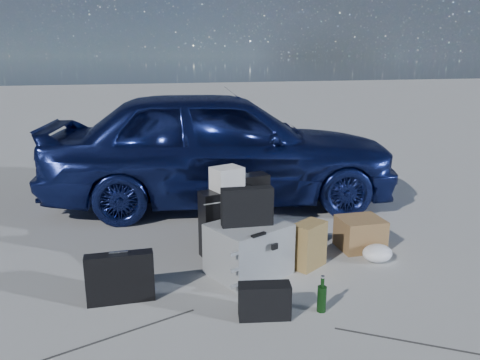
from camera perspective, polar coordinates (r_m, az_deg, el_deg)
The scene contains 16 objects.
ground at distance 3.98m, azimuth 3.26°, elevation -12.63°, with size 60.00×60.00×0.00m, color #9F9F9B.
car at distance 5.94m, azimuth -2.37°, elevation 4.18°, with size 1.74×4.34×1.48m, color navy.
pelican_case at distance 4.08m, azimuth 1.06°, elevation -8.40°, with size 0.62×0.51×0.45m, color #949799.
laptop_bag at distance 3.93m, azimuth 0.87°, elevation -3.28°, with size 0.44×0.11×0.33m, color black.
briefcase at distance 3.76m, azimuth -14.39°, elevation -11.48°, with size 0.51×0.11×0.40m, color black.
suitcase_left at distance 4.69m, azimuth 0.18°, elevation -3.60°, with size 0.54×0.19×0.70m, color black.
suitcase_right at distance 4.45m, azimuth -1.50°, elevation -5.15°, with size 0.53×0.19×0.63m, color black.
white_carton at distance 4.34m, azimuth -1.60°, elevation 0.20°, with size 0.27×0.21×0.21m, color silver.
duffel_bag at distance 5.02m, azimuth -0.12°, elevation -4.67°, with size 0.63×0.27×0.32m, color black.
flat_box_white at distance 4.97m, azimuth -0.05°, elevation -2.59°, with size 0.37×0.27×0.06m, color silver.
flat_box_black at distance 4.96m, azimuth -0.31°, elevation -1.84°, with size 0.31×0.22×0.07m, color black.
kraft_bag at distance 4.26m, azimuth 8.37°, elevation -7.83°, with size 0.31×0.19×0.41m, color olive.
cardboard_box at distance 4.76m, azimuth 14.44°, elevation -6.32°, with size 0.41×0.36×0.31m, color #966641.
plastic_bag at distance 4.54m, azimuth 16.40°, elevation -8.55°, with size 0.28×0.24×0.16m, color white.
messenger_bag at distance 3.48m, azimuth 3.00°, elevation -14.52°, with size 0.37×0.14×0.26m, color black.
green_bottle at distance 3.60m, azimuth 9.96°, elevation -13.59°, with size 0.07×0.07×0.27m, color black.
Camera 1 is at (-1.19, -3.33, 1.84)m, focal length 35.00 mm.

